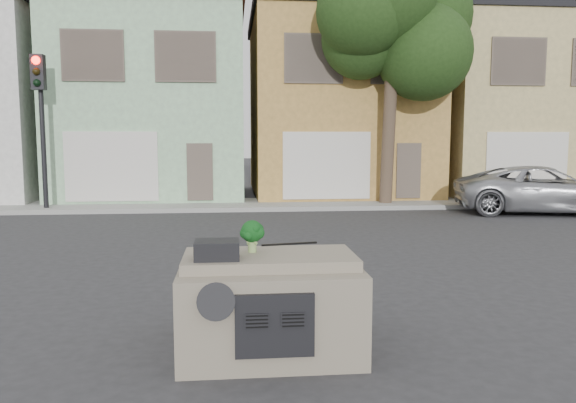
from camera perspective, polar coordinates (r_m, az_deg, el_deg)
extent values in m
plane|color=#303033|center=(9.66, -3.11, -8.05)|extent=(120.00, 120.00, 0.00)
cube|color=gray|center=(19.99, -4.46, -0.32)|extent=(40.00, 3.00, 0.15)
cube|color=#9AC79A|center=(24.09, -13.22, 9.50)|extent=(7.20, 8.20, 7.55)
cube|color=#B78A43|center=(24.29, 4.86, 9.61)|extent=(7.20, 8.20, 7.55)
cube|color=tan|center=(26.69, 21.11, 8.92)|extent=(7.20, 8.20, 7.55)
imported|color=#A4A5AB|center=(20.02, 24.43, -1.08)|extent=(5.93, 3.71, 1.53)
cube|color=black|center=(19.81, -23.73, 6.28)|extent=(0.40, 0.40, 5.10)
cube|color=#203A14|center=(19.98, 10.27, 11.60)|extent=(4.40, 4.00, 8.50)
cube|color=gray|center=(6.62, -1.96, -9.83)|extent=(2.00, 1.80, 1.12)
cube|color=black|center=(6.12, -7.22, -4.88)|extent=(0.48, 0.38, 0.20)
cube|color=black|center=(6.88, 0.15, -4.32)|extent=(0.69, 0.15, 0.02)
cube|color=#0C3711|center=(6.42, -3.66, -3.50)|extent=(0.31, 0.31, 0.38)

